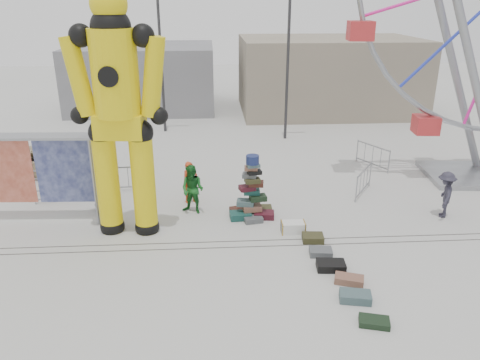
{
  "coord_description": "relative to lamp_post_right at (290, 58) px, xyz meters",
  "views": [
    {
      "loc": [
        -1.23,
        -12.68,
        7.54
      ],
      "look_at": [
        -0.27,
        2.37,
        1.65
      ],
      "focal_mm": 35.0,
      "sensor_mm": 36.0,
      "label": 1
    }
  ],
  "objects": [
    {
      "name": "track_line_far",
      "position": [
        -3.09,
        -12.0,
        -4.48
      ],
      "size": [
        40.0,
        0.04,
        0.01
      ],
      "primitive_type": "cube",
      "color": "#47443F",
      "rests_on": "ground"
    },
    {
      "name": "row_case_5",
      "position": [
        -0.41,
        -16.44,
        -4.4
      ],
      "size": [
        0.83,
        0.63,
        0.16
      ],
      "primitive_type": "cube",
      "rotation": [
        0.0,
        0.0,
        -0.26
      ],
      "color": "black",
      "rests_on": "ground"
    },
    {
      "name": "barricade_dummy_c",
      "position": [
        -8.3,
        -7.4,
        -3.93
      ],
      "size": [
        2.0,
        0.2,
        1.1
      ],
      "primitive_type": null,
      "rotation": [
        0.0,
        0.0,
        0.05
      ],
      "color": "gray",
      "rests_on": "ground"
    },
    {
      "name": "barricade_dummy_a",
      "position": [
        -10.79,
        -7.57,
        -3.93
      ],
      "size": [
        2.0,
        0.2,
        1.1
      ],
      "primitive_type": null,
      "rotation": [
        0.0,
        0.0,
        0.05
      ],
      "color": "gray",
      "rests_on": "ground"
    },
    {
      "name": "lamp_post_right",
      "position": [
        0.0,
        0.0,
        0.0
      ],
      "size": [
        1.41,
        0.25,
        8.0
      ],
      "color": "#2D2D30",
      "rests_on": "ground"
    },
    {
      "name": "row_case_3",
      "position": [
        -0.52,
        -14.62,
        -4.38
      ],
      "size": [
        0.9,
        0.67,
        0.21
      ],
      "primitive_type": "cube",
      "rotation": [
        0.0,
        0.0,
        -0.34
      ],
      "color": "brown",
      "rests_on": "ground"
    },
    {
      "name": "barricade_wheel_back",
      "position": [
        3.27,
        -5.13,
        -3.93
      ],
      "size": [
        1.03,
        1.81,
        1.1
      ],
      "primitive_type": null,
      "rotation": [
        0.0,
        0.0,
        -1.08
      ],
      "color": "gray",
      "rests_on": "ground"
    },
    {
      "name": "suitcase_tower",
      "position": [
        -2.9,
        -10.11,
        -3.82
      ],
      "size": [
        1.66,
        1.48,
        2.37
      ],
      "rotation": [
        0.0,
        0.0,
        0.02
      ],
      "color": "#184842",
      "rests_on": "ground"
    },
    {
      "name": "lamp_post_left",
      "position": [
        -7.0,
        2.0,
        0.0
      ],
      "size": [
        1.41,
        0.25,
        8.0
      ],
      "color": "#2D2D30",
      "rests_on": "ground"
    },
    {
      "name": "banner_scaffold",
      "position": [
        -10.49,
        -10.0,
        -2.08
      ],
      "size": [
        4.45,
        0.92,
        3.2
      ],
      "rotation": [
        0.0,
        0.0,
        -0.04
      ],
      "color": "gray",
      "rests_on": "ground"
    },
    {
      "name": "row_case_4",
      "position": [
        -0.6,
        -15.45,
        -4.36
      ],
      "size": [
        0.91,
        0.65,
        0.24
      ],
      "primitive_type": "cube",
      "rotation": [
        0.0,
        0.0,
        -0.2
      ],
      "color": "#435D60",
      "rests_on": "ground"
    },
    {
      "name": "pedestrian_green",
      "position": [
        -5.06,
        -9.65,
        -3.55
      ],
      "size": [
        1.12,
        1.03,
        1.86
      ],
      "primitive_type": "imported",
      "rotation": [
        0.0,
        0.0,
        -0.45
      ],
      "color": "#175E21",
      "rests_on": "ground"
    },
    {
      "name": "row_case_2",
      "position": [
        -0.86,
        -13.88,
        -4.36
      ],
      "size": [
        0.89,
        0.62,
        0.24
      ],
      "primitive_type": "cube",
      "rotation": [
        0.0,
        0.0,
        -0.09
      ],
      "color": "black",
      "rests_on": "ground"
    },
    {
      "name": "barricade_dummy_b",
      "position": [
        -10.25,
        -8.33,
        -3.93
      ],
      "size": [
        1.98,
        0.5,
        1.1
      ],
      "primitive_type": null,
      "rotation": [
        0.0,
        0.0,
        0.2
      ],
      "color": "gray",
      "rests_on": "ground"
    },
    {
      "name": "building_right",
      "position": [
        3.91,
        7.0,
        -1.98
      ],
      "size": [
        12.0,
        8.0,
        5.0
      ],
      "primitive_type": "cube",
      "color": "gray",
      "rests_on": "ground"
    },
    {
      "name": "track_line_near",
      "position": [
        -3.09,
        -12.4,
        -4.48
      ],
      "size": [
        40.0,
        0.04,
        0.01
      ],
      "primitive_type": "cube",
      "color": "#47443F",
      "rests_on": "ground"
    },
    {
      "name": "row_case_1",
      "position": [
        -0.98,
        -13.04,
        -4.38
      ],
      "size": [
        0.75,
        0.57,
        0.2
      ],
      "primitive_type": "cube",
      "rotation": [
        0.0,
        0.0,
        -0.11
      ],
      "color": "#54585B",
      "rests_on": "ground"
    },
    {
      "name": "pedestrian_black",
      "position": [
        -8.59,
        -9.26,
        -3.72
      ],
      "size": [
        0.91,
        0.42,
        1.52
      ],
      "primitive_type": "imported",
      "rotation": [
        0.0,
        0.0,
        3.19
      ],
      "color": "black",
      "rests_on": "ground"
    },
    {
      "name": "crash_test_dummy",
      "position": [
        -7.21,
        -11.0,
        -0.17
      ],
      "size": [
        3.25,
        1.43,
        8.17
      ],
      "rotation": [
        0.0,
        0.0,
        -0.1
      ],
      "color": "black",
      "rests_on": "ground"
    },
    {
      "name": "building_left",
      "position": [
        -9.09,
        9.0,
        -2.28
      ],
      "size": [
        10.0,
        8.0,
        4.4
      ],
      "primitive_type": "cube",
      "color": "gray",
      "rests_on": "ground"
    },
    {
      "name": "ground",
      "position": [
        -3.09,
        -13.0,
        -4.48
      ],
      "size": [
        90.0,
        90.0,
        0.0
      ],
      "primitive_type": "plane",
      "color": "#9E9E99",
      "rests_on": "ground"
    },
    {
      "name": "pedestrian_grey",
      "position": [
        4.12,
        -10.56,
        -3.62
      ],
      "size": [
        1.04,
        1.28,
        1.73
      ],
      "primitive_type": "imported",
      "rotation": [
        0.0,
        0.0,
        -1.99
      ],
      "color": "#292734",
      "rests_on": "ground"
    },
    {
      "name": "barricade_wheel_front",
      "position": [
        1.85,
        -8.29,
        -3.93
      ],
      "size": [
        1.18,
        1.73,
        1.1
      ],
      "primitive_type": null,
      "rotation": [
        0.0,
        0.0,
        0.99
      ],
      "color": "gray",
      "rests_on": "ground"
    },
    {
      "name": "row_case_0",
      "position": [
        -1.04,
        -12.14,
        -4.37
      ],
      "size": [
        0.74,
        0.6,
        0.23
      ],
      "primitive_type": "cube",
      "rotation": [
        0.0,
        0.0,
        -0.09
      ],
      "color": "#3A381D",
      "rests_on": "ground"
    },
    {
      "name": "pedestrian_red",
      "position": [
        -5.19,
        -8.65,
        -3.65
      ],
      "size": [
        0.71,
        0.6,
        1.66
      ],
      "primitive_type": "imported",
      "rotation": [
        0.0,
        0.0,
        0.41
      ],
      "color": "#C33E1B",
      "rests_on": "ground"
    },
    {
      "name": "steamer_trunk",
      "position": [
        -1.59,
        -11.48,
        -4.29
      ],
      "size": [
        0.82,
        0.48,
        0.38
      ],
      "primitive_type": "cube",
      "rotation": [
        0.0,
        0.0,
        -0.01
      ],
      "color": "silver",
      "rests_on": "ground"
    },
    {
      "name": "parked_suv",
      "position": [
        -11.76,
        -5.11,
        -3.87
      ],
      "size": [
        4.82,
        3.39,
        1.22
      ],
      "primitive_type": "imported",
      "rotation": [
        0.0,
        0.0,
        1.23
      ],
      "color": "tan",
      "rests_on": "ground"
    }
  ]
}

